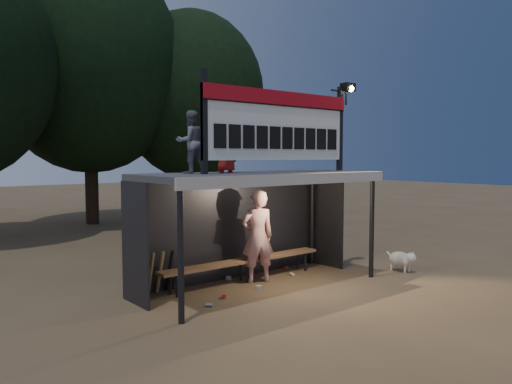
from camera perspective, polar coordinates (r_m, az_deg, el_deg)
ground at (r=10.29m, az=0.56°, el=-10.79°), size 80.00×80.00×0.00m
player at (r=10.48m, az=0.18°, el=-5.10°), size 0.82×0.66×1.94m
child_a at (r=9.45m, az=-7.50°, el=5.67°), size 0.60×0.48×1.18m
child_b at (r=9.85m, az=-3.45°, el=4.92°), size 0.54×0.45×0.93m
dugout_shelter at (r=10.17m, az=-0.31°, el=-0.40°), size 5.10×2.08×2.32m
scoreboard_assembly at (r=10.33m, az=3.00°, el=7.87°), size 4.10×0.27×1.99m
bench at (r=10.61m, az=-1.36°, el=-7.93°), size 4.00×0.35×0.48m
tree_mid at (r=20.80m, az=-18.56°, el=13.64°), size 7.22×7.22×10.36m
tree_right at (r=21.56m, az=-7.35°, el=10.85°), size 6.08×6.08×8.72m
dog at (r=12.03m, az=16.31°, el=-7.40°), size 0.36×0.81×0.49m
bats at (r=9.89m, az=-10.39°, el=-8.90°), size 0.68×0.35×0.84m
litter at (r=10.39m, az=-0.48°, el=-10.42°), size 3.17×1.45×0.08m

